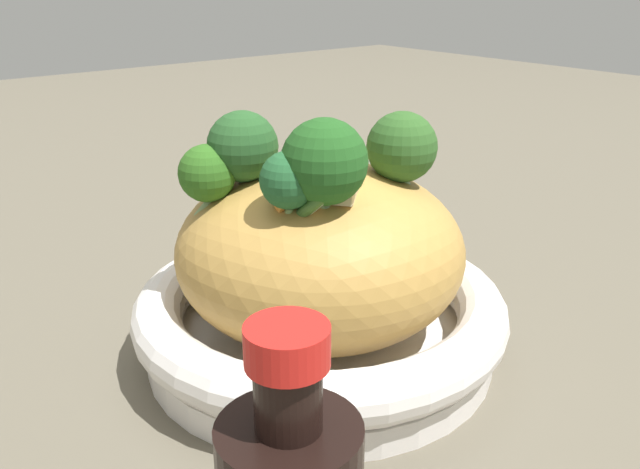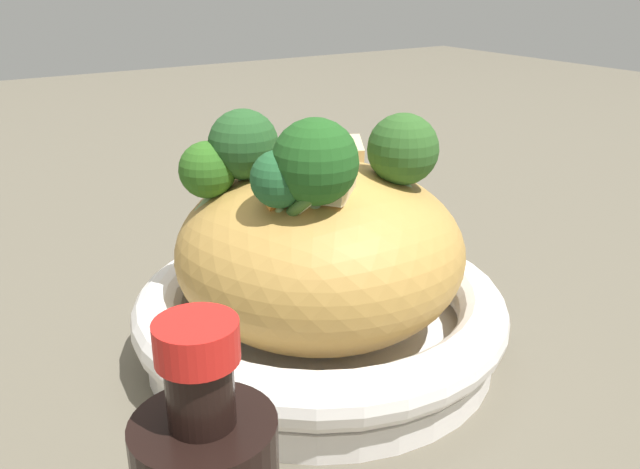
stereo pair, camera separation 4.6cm
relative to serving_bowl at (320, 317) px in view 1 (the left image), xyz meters
The scene contains 7 objects.
ground_plane 0.03m from the serving_bowl, ahead, with size 3.00×3.00×0.00m, color #5C5546.
serving_bowl is the anchor object (origin of this frame).
noodle_heap 0.05m from the serving_bowl, 37.38° to the left, with size 0.20×0.20×0.13m.
broccoli_florets 0.13m from the serving_bowl, 125.13° to the left, with size 0.14×0.17×0.07m.
carrot_coins 0.11m from the serving_bowl, 28.71° to the left, with size 0.11×0.10×0.03m.
zucchini_slices 0.11m from the serving_bowl, 146.18° to the left, with size 0.13×0.11×0.04m.
chicken_chunks 0.11m from the serving_bowl, 51.78° to the right, with size 0.13×0.12×0.05m.
Camera 1 is at (-0.34, 0.27, 0.26)m, focal length 37.96 mm.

